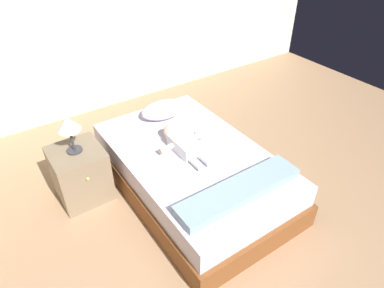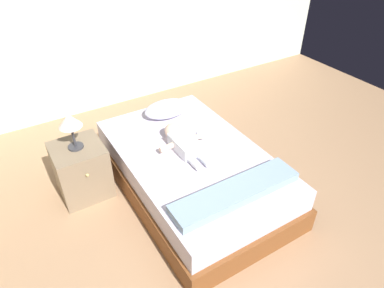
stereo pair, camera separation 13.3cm
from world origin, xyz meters
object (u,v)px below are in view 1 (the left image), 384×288
(baby, at_px, (182,142))
(lamp, at_px, (68,126))
(bed, at_px, (192,171))
(nightstand, at_px, (81,174))
(toothbrush, at_px, (196,136))
(pillow, at_px, (164,109))

(baby, bearing_deg, lamp, 156.19)
(bed, xyz_separation_m, nightstand, (-0.95, 0.53, 0.05))
(nightstand, bearing_deg, toothbrush, -15.90)
(pillow, relative_size, lamp, 1.46)
(bed, distance_m, baby, 0.33)
(bed, relative_size, toothbrush, 18.82)
(baby, bearing_deg, toothbrush, 19.77)
(pillow, distance_m, baby, 0.65)
(lamp, bearing_deg, baby, -23.81)
(pillow, relative_size, nightstand, 0.95)
(pillow, distance_m, toothbrush, 0.55)
(pillow, xyz_separation_m, lamp, (-1.08, -0.22, 0.29))
(pillow, distance_m, lamp, 1.14)
(toothbrush, bearing_deg, lamp, 164.09)
(nightstand, bearing_deg, bed, -28.88)
(nightstand, bearing_deg, pillow, 11.60)
(toothbrush, bearing_deg, pillow, 96.22)
(bed, xyz_separation_m, lamp, (-0.95, 0.53, 0.61))
(pillow, bearing_deg, toothbrush, -83.78)
(pillow, bearing_deg, baby, -104.57)
(nightstand, xyz_separation_m, lamp, (0.00, 0.00, 0.55))
(toothbrush, xyz_separation_m, nightstand, (-1.14, 0.33, -0.19))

